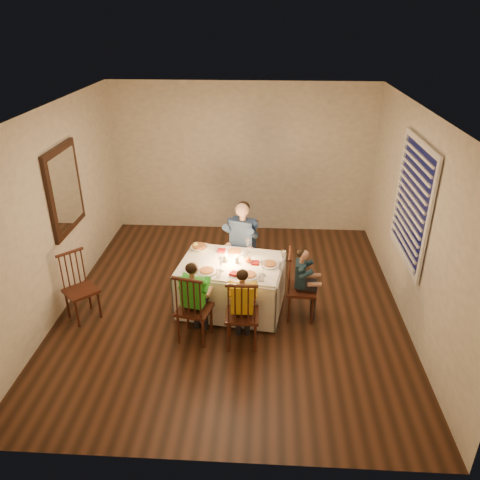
# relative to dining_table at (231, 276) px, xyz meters

# --- Properties ---
(ground) EXTENTS (5.00, 5.00, 0.00)m
(ground) POSITION_rel_dining_table_xyz_m (0.00, 0.08, -0.49)
(ground) COLOR black
(ground) RESTS_ON ground
(wall_left) EXTENTS (0.02, 5.00, 2.60)m
(wall_left) POSITION_rel_dining_table_xyz_m (-2.25, 0.08, 0.81)
(wall_left) COLOR silver
(wall_left) RESTS_ON ground
(wall_right) EXTENTS (0.02, 5.00, 2.60)m
(wall_right) POSITION_rel_dining_table_xyz_m (2.25, 0.08, 0.81)
(wall_right) COLOR silver
(wall_right) RESTS_ON ground
(wall_back) EXTENTS (4.50, 0.02, 2.60)m
(wall_back) POSITION_rel_dining_table_xyz_m (0.00, 2.58, 0.81)
(wall_back) COLOR silver
(wall_back) RESTS_ON ground
(ceiling) EXTENTS (5.00, 5.00, 0.00)m
(ceiling) POSITION_rel_dining_table_xyz_m (0.00, 0.08, 2.11)
(ceiling) COLOR white
(ceiling) RESTS_ON wall_back
(dining_table) EXTENTS (1.45, 1.14, 0.66)m
(dining_table) POSITION_rel_dining_table_xyz_m (0.00, 0.00, 0.00)
(dining_table) COLOR white
(dining_table) RESTS_ON ground
(chair_adult) EXTENTS (0.48, 0.47, 0.94)m
(chair_adult) POSITION_rel_dining_table_xyz_m (0.10, 0.69, -0.49)
(chair_adult) COLOR black
(chair_adult) RESTS_ON ground
(chair_near_left) EXTENTS (0.46, 0.44, 0.94)m
(chair_near_left) POSITION_rel_dining_table_xyz_m (-0.39, -0.67, -0.49)
(chair_near_left) COLOR black
(chair_near_left) RESTS_ON ground
(chair_near_right) EXTENTS (0.39, 0.37, 0.94)m
(chair_near_right) POSITION_rel_dining_table_xyz_m (0.18, -0.76, -0.49)
(chair_near_right) COLOR black
(chair_near_right) RESTS_ON ground
(chair_end) EXTENTS (0.39, 0.41, 0.94)m
(chair_end) POSITION_rel_dining_table_xyz_m (0.91, -0.15, -0.49)
(chair_end) COLOR black
(chair_end) RESTS_ON ground
(chair_extra) EXTENTS (0.52, 0.52, 0.91)m
(chair_extra) POSITION_rel_dining_table_xyz_m (-1.90, -0.34, -0.49)
(chair_extra) COLOR black
(chair_extra) RESTS_ON ground
(adult) EXTENTS (0.56, 0.54, 1.25)m
(adult) POSITION_rel_dining_table_xyz_m (0.10, 0.69, -0.49)
(adult) COLOR navy
(adult) RESTS_ON ground
(child_green) EXTENTS (0.41, 0.39, 1.06)m
(child_green) POSITION_rel_dining_table_xyz_m (-0.39, -0.67, -0.49)
(child_green) COLOR green
(child_green) RESTS_ON ground
(child_yellow) EXTENTS (0.34, 0.31, 1.04)m
(child_yellow) POSITION_rel_dining_table_xyz_m (0.18, -0.76, -0.49)
(child_yellow) COLOR yellow
(child_yellow) RESTS_ON ground
(child_teal) EXTENTS (0.30, 0.32, 0.98)m
(child_teal) POSITION_rel_dining_table_xyz_m (0.91, -0.15, -0.49)
(child_teal) COLOR #182F3D
(child_teal) RESTS_ON ground
(setting_adult) EXTENTS (0.29, 0.29, 0.02)m
(setting_adult) POSITION_rel_dining_table_xyz_m (0.03, 0.27, 0.21)
(setting_adult) COLOR white
(setting_adult) RESTS_ON dining_table
(setting_green) EXTENTS (0.29, 0.29, 0.02)m
(setting_green) POSITION_rel_dining_table_xyz_m (-0.28, -0.26, 0.21)
(setting_green) COLOR white
(setting_green) RESTS_ON dining_table
(setting_yellow) EXTENTS (0.29, 0.29, 0.02)m
(setting_yellow) POSITION_rel_dining_table_xyz_m (0.24, -0.32, 0.21)
(setting_yellow) COLOR white
(setting_yellow) RESTS_ON dining_table
(setting_teal) EXTENTS (0.29, 0.29, 0.02)m
(setting_teal) POSITION_rel_dining_table_xyz_m (0.49, -0.04, 0.21)
(setting_teal) COLOR white
(setting_teal) RESTS_ON dining_table
(candle_left) EXTENTS (0.06, 0.06, 0.10)m
(candle_left) POSITION_rel_dining_table_xyz_m (-0.07, 0.01, 0.25)
(candle_left) COLOR silver
(candle_left) RESTS_ON dining_table
(candle_right) EXTENTS (0.06, 0.06, 0.10)m
(candle_right) POSITION_rel_dining_table_xyz_m (0.07, -0.01, 0.25)
(candle_right) COLOR silver
(candle_right) RESTS_ON dining_table
(squash) EXTENTS (0.09, 0.09, 0.09)m
(squash) POSITION_rel_dining_table_xyz_m (-0.52, 0.35, 0.24)
(squash) COLOR yellow
(squash) RESTS_ON dining_table
(orange_fruit) EXTENTS (0.08, 0.08, 0.08)m
(orange_fruit) POSITION_rel_dining_table_xyz_m (0.22, 0.01, 0.24)
(orange_fruit) COLOR #FF6215
(orange_fruit) RESTS_ON dining_table
(serving_bowl) EXTENTS (0.29, 0.29, 0.06)m
(serving_bowl) POSITION_rel_dining_table_xyz_m (-0.46, 0.34, 0.23)
(serving_bowl) COLOR white
(serving_bowl) RESTS_ON dining_table
(wall_mirror) EXTENTS (0.06, 0.95, 1.15)m
(wall_mirror) POSITION_rel_dining_table_xyz_m (-2.22, 0.38, 1.01)
(wall_mirror) COLOR black
(wall_mirror) RESTS_ON wall_left
(window_blinds) EXTENTS (0.07, 1.34, 1.54)m
(window_blinds) POSITION_rel_dining_table_xyz_m (2.21, 0.18, 1.01)
(window_blinds) COLOR #0D0F35
(window_blinds) RESTS_ON wall_right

